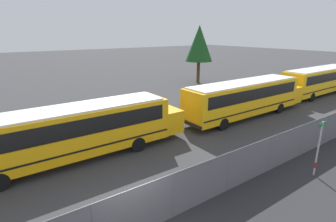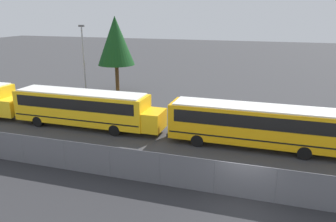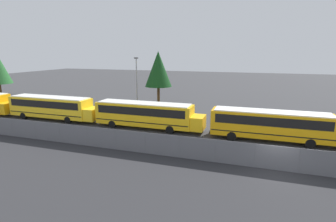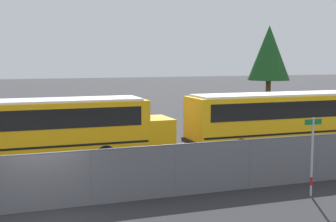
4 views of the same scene
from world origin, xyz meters
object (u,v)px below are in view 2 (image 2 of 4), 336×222
(light_pole, at_px, (84,59))
(tree_1, at_px, (116,41))
(school_bus_2, at_px, (84,106))
(school_bus_3, at_px, (255,123))

(light_pole, xyz_separation_m, tree_1, (2.14, 3.59, 1.68))
(school_bus_2, relative_size, light_pole, 1.63)
(school_bus_2, relative_size, tree_1, 1.46)
(school_bus_2, distance_m, light_pole, 10.64)
(school_bus_3, bearing_deg, school_bus_2, 179.38)
(school_bus_2, distance_m, school_bus_3, 13.65)
(school_bus_2, xyz_separation_m, tree_1, (-3.12, 12.48, 4.24))
(tree_1, bearing_deg, light_pole, -120.76)
(school_bus_3, distance_m, tree_1, 21.41)
(light_pole, height_order, tree_1, tree_1)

